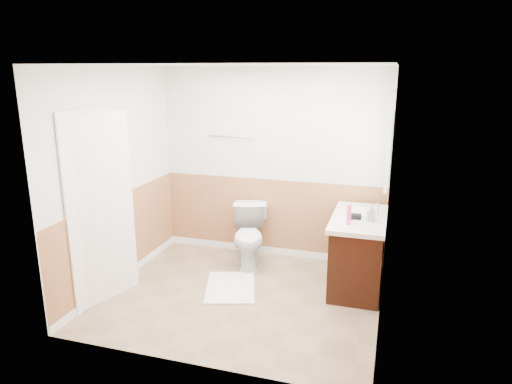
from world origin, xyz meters
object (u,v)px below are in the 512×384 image
(toilet, at_px, (249,237))
(soap_dispenser, at_px, (371,213))
(bath_mat, at_px, (230,287))
(lotion_bottle, at_px, (349,215))
(vanity_cabinet, at_px, (358,254))

(toilet, height_order, soap_dispenser, soap_dispenser)
(bath_mat, relative_size, soap_dispenser, 4.42)
(lotion_bottle, distance_m, soap_dispenser, 0.30)
(vanity_cabinet, height_order, lotion_bottle, lotion_bottle)
(lotion_bottle, bearing_deg, soap_dispenser, 42.81)
(toilet, bearing_deg, soap_dispenser, -29.87)
(toilet, xyz_separation_m, vanity_cabinet, (1.39, -0.22, 0.02))
(bath_mat, height_order, vanity_cabinet, vanity_cabinet)
(toilet, xyz_separation_m, soap_dispenser, (1.51, -0.33, 0.56))
(vanity_cabinet, xyz_separation_m, lotion_bottle, (-0.10, -0.32, 0.56))
(toilet, distance_m, bath_mat, 0.80)
(bath_mat, xyz_separation_m, soap_dispenser, (1.51, 0.38, 0.93))
(soap_dispenser, bearing_deg, vanity_cabinet, 137.15)
(toilet, distance_m, vanity_cabinet, 1.41)
(vanity_cabinet, distance_m, lotion_bottle, 0.65)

